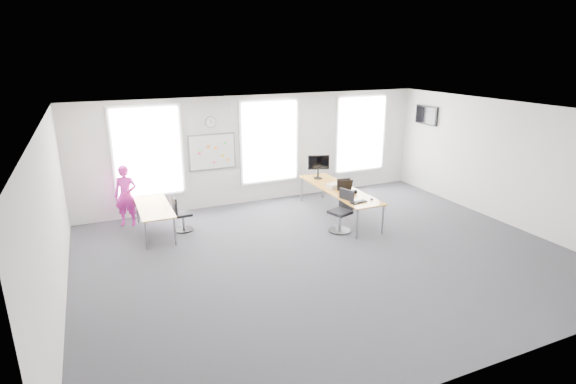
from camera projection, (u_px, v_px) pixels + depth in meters
name	position (u px, v px, depth m)	size (l,w,h in m)	color
floor	(326.00, 255.00, 9.51)	(10.00, 10.00, 0.00)	#27262B
ceiling	(330.00, 113.00, 8.61)	(10.00, 10.00, 0.00)	white
wall_back	(259.00, 149.00, 12.55)	(10.00, 10.00, 0.00)	silver
wall_front	(483.00, 273.00, 5.57)	(10.00, 10.00, 0.00)	silver
wall_left	(52.00, 224.00, 7.13)	(10.00, 10.00, 0.00)	silver
wall_right	(508.00, 163.00, 10.99)	(10.00, 10.00, 0.00)	silver
window_left	(148.00, 152.00, 11.31)	(1.60, 0.06, 2.20)	silver
window_mid	(270.00, 142.00, 12.58)	(1.60, 0.06, 2.20)	silver
window_right	(361.00, 134.00, 13.74)	(1.60, 0.06, 2.20)	silver
desk_right	(339.00, 190.00, 11.56)	(0.82, 3.07, 0.75)	gold
desk_left	(154.00, 209.00, 10.47)	(0.73, 1.83, 0.67)	gold
chair_right	(342.00, 213.00, 10.68)	(0.57, 0.57, 1.01)	black
chair_left	(181.00, 216.00, 10.70)	(0.46, 0.46, 0.86)	black
person	(126.00, 196.00, 10.96)	(0.55, 0.36, 1.51)	#D323A2
whiteboard	(212.00, 152.00, 11.99)	(1.20, 0.03, 0.90)	white
wall_clock	(211.00, 122.00, 11.75)	(0.30, 0.30, 0.04)	gray
tv	(427.00, 115.00, 13.35)	(0.06, 0.90, 0.55)	black
keyboard	(359.00, 202.00, 10.48)	(0.43, 0.15, 0.02)	black
mouse	(372.00, 199.00, 10.67)	(0.07, 0.11, 0.04)	black
lens_cap	(358.00, 197.00, 10.88)	(0.06, 0.06, 0.01)	black
headphones	(353.00, 192.00, 11.08)	(0.18, 0.10, 0.11)	black
laptop_sleeve	(345.00, 185.00, 11.34)	(0.37, 0.24, 0.30)	black
paper_stack	(333.00, 186.00, 11.56)	(0.33, 0.25, 0.11)	beige
monitor	(318.00, 165.00, 12.32)	(0.58, 0.25, 0.66)	black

